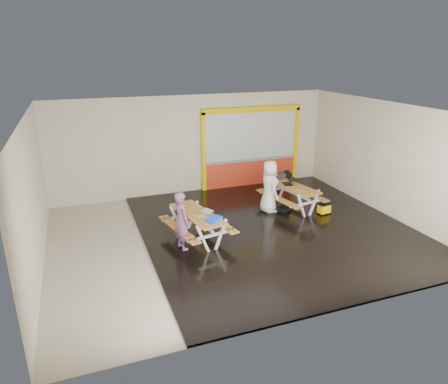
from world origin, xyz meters
name	(u,v)px	position (x,y,z in m)	size (l,w,h in m)	color
room	(236,176)	(0.00, 0.00, 1.75)	(10.02, 8.02, 3.52)	#BCB29F
deck	(275,228)	(1.25, 0.00, 0.03)	(7.50, 7.98, 0.05)	black
kiosk	(251,149)	(2.20, 3.93, 1.44)	(3.88, 0.16, 3.00)	red
picnic_table_left	(197,220)	(-1.09, 0.03, 0.62)	(1.77, 2.28, 0.82)	#B37A30
picnic_table_right	(292,191)	(2.45, 1.20, 0.63)	(1.74, 2.27, 0.82)	#B37A30
person_left	(181,221)	(-1.63, -0.39, 0.85)	(0.56, 0.37, 1.55)	#764B70
person_right	(269,187)	(1.66, 1.25, 0.86)	(0.83, 0.54, 1.70)	white
laptop_left	(205,215)	(-0.96, -0.24, 0.86)	(0.45, 0.44, 0.15)	silver
laptop_right	(289,182)	(2.44, 1.38, 0.87)	(0.47, 0.43, 0.18)	black
blue_pouch	(215,219)	(-0.83, -0.64, 0.87)	(0.37, 0.26, 0.11)	blue
toolbox	(280,176)	(2.42, 1.99, 0.91)	(0.44, 0.32, 0.23)	black
backpack	(287,179)	(2.77, 2.14, 0.74)	(0.38, 0.33, 0.53)	black
dark_case	(284,208)	(2.13, 1.07, 0.12)	(0.39, 0.29, 0.15)	black
fluke_bag	(324,209)	(3.19, 0.40, 0.21)	(0.42, 0.30, 0.33)	black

